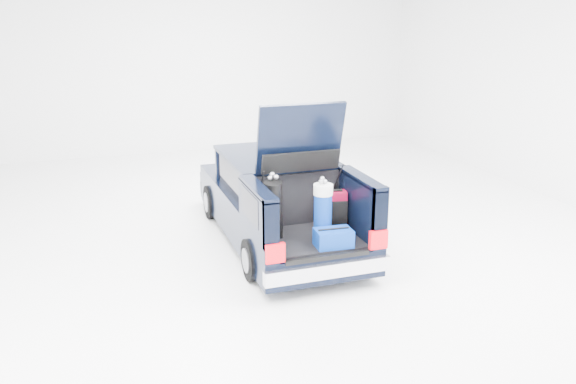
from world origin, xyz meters
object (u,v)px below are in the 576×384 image
object	(u,v)px
blue_golf_bag	(323,212)
blue_duffel	(333,238)
red_suitcase	(335,209)
car	(276,200)
black_golf_bag	(274,209)

from	to	relation	value
blue_golf_bag	blue_duffel	size ratio (longest dim) A/B	1.75
blue_golf_bag	blue_duffel	world-z (taller)	blue_golf_bag
red_suitcase	blue_duffel	bearing A→B (deg)	-100.09
car	blue_duffel	xyz separation A→B (m)	(0.18, -2.01, 0.05)
red_suitcase	blue_duffel	distance (m)	0.80
black_golf_bag	blue_duffel	size ratio (longest dim) A/B	1.82
black_golf_bag	red_suitcase	bearing A→B (deg)	32.87
blue_golf_bag	black_golf_bag	bearing A→B (deg)	140.53
red_suitcase	blue_golf_bag	bearing A→B (deg)	-116.41
blue_duffel	black_golf_bag	bearing A→B (deg)	144.62
black_golf_bag	blue_duffel	xyz separation A→B (m)	(0.68, -0.56, -0.31)
car	blue_duffel	bearing A→B (deg)	-84.79
car	red_suitcase	size ratio (longest dim) A/B	8.07
car	black_golf_bag	bearing A→B (deg)	-109.05
car	black_golf_bag	xyz separation A→B (m)	(-0.50, -1.45, 0.36)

